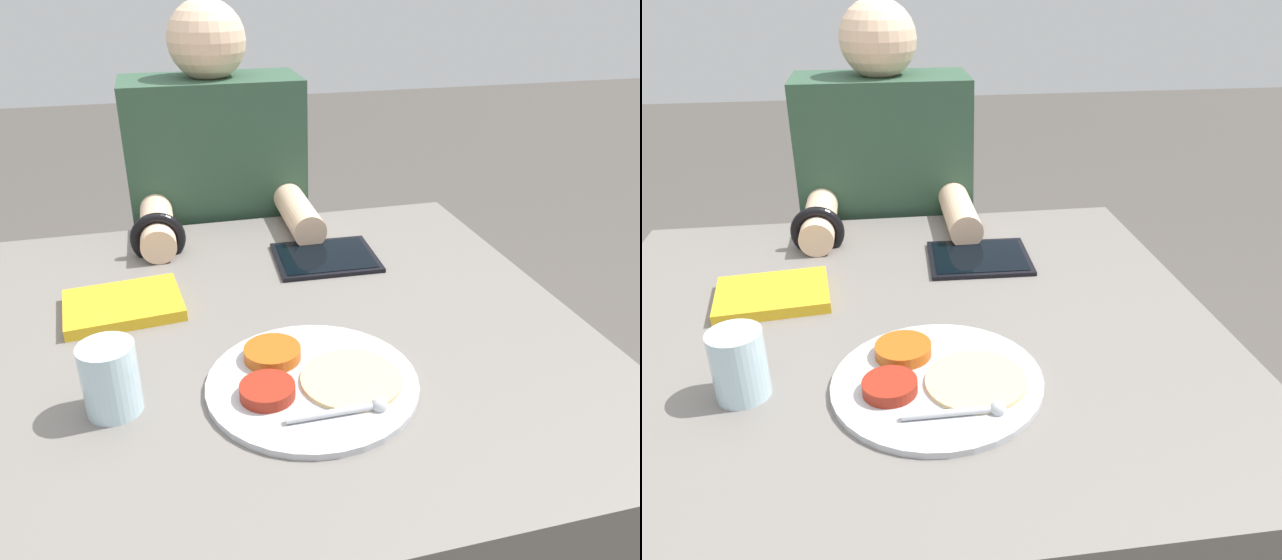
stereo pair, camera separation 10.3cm
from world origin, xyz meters
TOP-DOWN VIEW (x-y plane):
  - dining_table at (0.00, 0.00)m, footprint 1.05×0.96m
  - thali_tray at (0.04, -0.18)m, footprint 0.30×0.30m
  - red_notebook at (-0.22, 0.11)m, footprint 0.21×0.17m
  - tablet_device at (0.17, 0.22)m, footprint 0.20×0.18m
  - person_diner at (0.00, 0.60)m, footprint 0.41×0.43m
  - drinking_glass at (-0.22, -0.16)m, footprint 0.07×0.07m

SIDE VIEW (x-z plane):
  - dining_table at x=0.00m, z-range 0.00..0.76m
  - person_diner at x=0.00m, z-range -0.04..1.18m
  - tablet_device at x=0.17m, z-range 0.76..0.77m
  - red_notebook at x=-0.22m, z-range 0.75..0.77m
  - thali_tray at x=0.04m, z-range 0.75..0.78m
  - drinking_glass at x=-0.22m, z-range 0.76..0.86m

